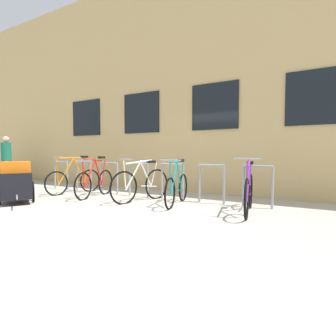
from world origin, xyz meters
TOP-DOWN VIEW (x-y plane):
  - ground_plane at (0.00, 0.00)m, footprint 42.00×42.00m
  - storefront_building at (0.00, 6.26)m, footprint 28.00×6.16m
  - bike_rack at (-0.39, 1.90)m, footprint 6.63×0.05m
  - bicycle_orange at (-2.26, 1.43)m, footprint 0.46×1.69m
  - bicycle_red at (-1.30, 1.27)m, footprint 0.50×1.67m
  - bicycle_teal at (1.02, 1.38)m, footprint 0.50×1.64m
  - bicycle_white at (0.10, 1.34)m, footprint 0.55×1.72m
  - bicycle_purple at (2.57, 1.32)m, footprint 0.46×1.76m
  - bike_trailer at (-2.19, -0.25)m, footprint 1.41×1.01m
  - wooden_bench at (-6.73, 2.37)m, footprint 1.47×0.40m
  - person_by_bench at (-5.74, 1.54)m, footprint 0.32×0.36m

SIDE VIEW (x-z plane):
  - ground_plane at x=0.00m, z-range 0.00..0.00m
  - wooden_bench at x=-6.73m, z-range 0.11..0.62m
  - bicycle_teal at x=1.02m, z-range -0.14..0.87m
  - bicycle_orange at x=-2.26m, z-range -0.15..0.91m
  - bicycle_red at x=-1.30m, z-range -0.15..0.91m
  - bicycle_purple at x=2.57m, z-range -0.14..0.92m
  - bicycle_white at x=0.10m, z-range -0.11..0.90m
  - bike_trailer at x=-2.19m, z-range 0.01..0.96m
  - bike_rack at x=-0.39m, z-range 0.10..0.97m
  - person_by_bench at x=-5.74m, z-range 0.13..1.84m
  - storefront_building at x=0.00m, z-range 0.00..6.52m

